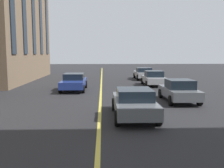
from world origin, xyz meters
The scene contains 6 objects.
lane_centre_line centered at (20.00, 0.00, 0.00)m, with size 80.00×0.16×0.01m.
car_grey_near centered at (22.53, -4.90, 0.70)m, with size 3.90×1.89×1.40m.
car_grey_far centered at (18.77, -1.61, 0.70)m, with size 4.40×1.95×1.37m.
car_blue_trailing centered at (27.70, 2.20, 0.70)m, with size 4.40×1.95×1.37m.
car_silver_parked_a centered at (36.30, -4.90, 0.70)m, with size 4.40×1.95×1.37m.
car_silver_mid centered at (30.47, -4.90, 0.70)m, with size 3.90×1.89×1.40m.
Camera 1 is at (7.17, -0.16, 2.99)m, focal length 40.44 mm.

